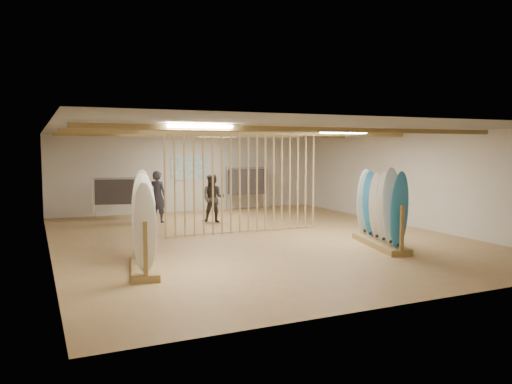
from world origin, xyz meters
name	(u,v)px	position (x,y,z in m)	size (l,w,h in m)	color
floor	(256,238)	(0.00, 0.00, 0.00)	(12.00, 12.00, 0.00)	tan
ceiling	(256,130)	(0.00, 0.00, 2.80)	(12.00, 12.00, 0.00)	gray
wall_back	(189,173)	(0.00, 6.00, 1.40)	(12.00, 12.00, 0.00)	beige
wall_front	(420,211)	(0.00, -6.00, 1.40)	(12.00, 12.00, 0.00)	beige
wall_left	(48,191)	(-5.00, 0.00, 1.40)	(12.00, 12.00, 0.00)	beige
wall_right	(407,179)	(5.00, 0.00, 1.40)	(12.00, 12.00, 0.00)	beige
ceiling_slats	(256,133)	(0.00, 0.00, 2.72)	(9.50, 6.12, 0.10)	#9A7D46
light_panels	(256,132)	(0.00, 0.00, 2.74)	(1.20, 0.35, 0.06)	white
bamboo_partition	(244,182)	(0.00, 0.80, 1.40)	(4.45, 0.05, 2.78)	tan
poster	(189,168)	(0.00, 5.98, 1.60)	(1.40, 0.03, 0.90)	#3676BE
rack_left	(144,237)	(-3.36, -2.16, 0.62)	(0.90, 2.30, 1.81)	#9A7D46
rack_right	(380,220)	(2.22, -2.28, 0.63)	(1.05, 2.35, 1.85)	#9A7D46
clothing_rack_a	(115,192)	(-2.86, 4.83, 0.92)	(1.28, 0.62, 1.41)	silver
clothing_rack_b	(247,182)	(2.07, 5.40, 1.07)	(1.53, 0.40, 1.64)	silver
shopper_a	(157,193)	(-1.73, 3.67, 0.93)	(0.67, 0.46, 1.85)	#2C2B34
shopper_b	(213,195)	(-0.14, 2.96, 0.86)	(0.83, 0.65, 1.73)	#332D28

